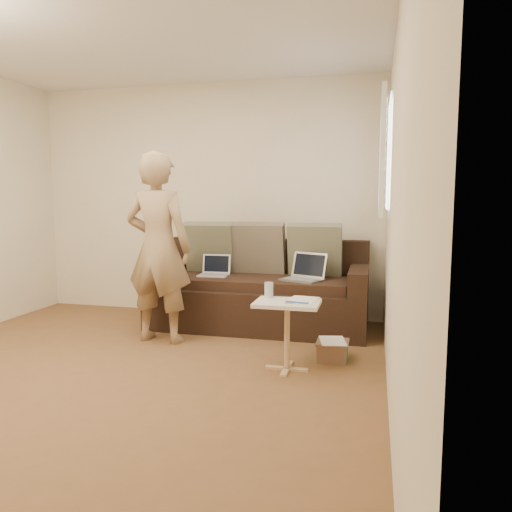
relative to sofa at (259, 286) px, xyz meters
name	(u,v)px	position (x,y,z in m)	size (l,w,h in m)	color
floor	(103,381)	(-0.74, -1.77, -0.42)	(4.50, 4.50, 0.00)	brown
ceiling	(89,4)	(-0.74, -1.77, 2.18)	(4.50, 4.50, 0.00)	white
wall_back	(206,200)	(-0.74, 0.48, 0.87)	(4.00, 4.00, 0.00)	beige
wall_right	(395,202)	(1.26, -1.77, 0.87)	(4.50, 4.50, 0.00)	beige
window_blinds	(384,156)	(1.21, -0.27, 1.28)	(0.12, 0.88, 1.08)	white
sofa	(259,286)	(0.00, 0.00, 0.00)	(2.20, 0.95, 0.85)	black
pillow_left	(210,247)	(-0.60, 0.21, 0.37)	(0.55, 0.14, 0.55)	#666A4E
pillow_mid	(259,248)	(-0.05, 0.22, 0.37)	(0.55, 0.14, 0.55)	brown
pillow_right	(315,250)	(0.55, 0.19, 0.37)	(0.55, 0.14, 0.55)	#666A4E
laptop_silver	(302,281)	(0.46, -0.13, 0.10)	(0.38, 0.28, 0.26)	#B7BABC
laptop_white	(213,276)	(-0.47, -0.06, 0.10)	(0.30, 0.22, 0.22)	white
person	(158,248)	(-0.77, -0.73, 0.45)	(0.64, 0.43, 1.74)	#978152
side_table	(287,336)	(0.51, -1.22, -0.15)	(0.49, 0.34, 0.54)	silver
drinking_glass	(269,290)	(0.34, -1.10, 0.18)	(0.07, 0.07, 0.12)	silver
scissors	(297,303)	(0.60, -1.28, 0.12)	(0.18, 0.10, 0.02)	silver
paper_on_table	(302,300)	(0.61, -1.15, 0.12)	(0.21, 0.30, 0.00)	white
striped_box	(332,350)	(0.84, -0.90, -0.34)	(0.26, 0.26, 0.16)	red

